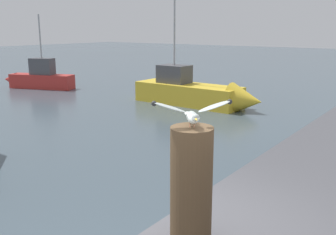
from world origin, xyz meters
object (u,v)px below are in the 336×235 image
object	(u,v)px
seagull	(192,113)
boat_yellow	(199,93)
boat_red	(38,78)
mooring_post	(191,186)

from	to	relation	value
seagull	boat_yellow	world-z (taller)	boat_yellow
seagull	boat_red	xyz separation A→B (m)	(9.85, 16.08, -1.95)
mooring_post	seagull	bearing A→B (deg)	-136.94
mooring_post	seagull	distance (m)	0.65
seagull	boat_yellow	size ratio (longest dim) A/B	0.10
mooring_post	seagull	size ratio (longest dim) A/B	1.86
seagull	boat_yellow	xyz separation A→B (m)	(10.88, 6.62, -1.98)
mooring_post	boat_red	bearing A→B (deg)	58.52
seagull	mooring_post	bearing A→B (deg)	43.06
seagull	boat_red	bearing A→B (deg)	58.52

